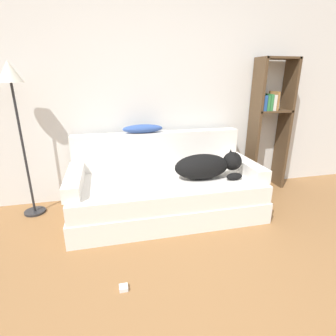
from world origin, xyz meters
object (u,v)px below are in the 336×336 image
at_px(dog, 207,166).
at_px(bookshelf, 270,118).
at_px(couch, 166,196).
at_px(floor_lamp, 13,93).
at_px(power_adapter, 124,288).
at_px(laptop, 148,183).
at_px(throw_pillow, 143,129).

height_order(dog, bookshelf, bookshelf).
xyz_separation_m(couch, floor_lamp, (-1.41, 0.33, 1.08)).
bearing_deg(power_adapter, dog, 43.95).
relative_size(dog, laptop, 2.31).
bearing_deg(power_adapter, laptop, 69.89).
height_order(couch, floor_lamp, floor_lamp).
relative_size(laptop, bookshelf, 0.19).
bearing_deg(couch, dog, -11.05).
bearing_deg(power_adapter, couch, 61.99).
bearing_deg(bookshelf, couch, -163.45).
relative_size(bookshelf, floor_lamp, 1.05).
distance_m(throw_pillow, power_adapter, 1.70).
height_order(couch, throw_pillow, throw_pillow).
xyz_separation_m(dog, floor_lamp, (-1.84, 0.42, 0.74)).
distance_m(throw_pillow, bookshelf, 1.63).
bearing_deg(floor_lamp, throw_pillow, 3.09).
bearing_deg(laptop, dog, -3.69).
relative_size(bookshelf, power_adapter, 26.98).
xyz_separation_m(couch, laptop, (-0.21, -0.10, 0.21)).
height_order(couch, bookshelf, bookshelf).
height_order(dog, power_adapter, dog).
distance_m(dog, bookshelf, 1.21).
height_order(floor_lamp, power_adapter, floor_lamp).
bearing_deg(dog, throw_pillow, 141.28).
distance_m(couch, throw_pillow, 0.80).
height_order(laptop, power_adapter, laptop).
height_order(laptop, bookshelf, bookshelf).
distance_m(couch, floor_lamp, 1.81).
bearing_deg(couch, power_adapter, -118.01).
relative_size(throw_pillow, power_adapter, 7.45).
bearing_deg(couch, throw_pillow, 113.61).
xyz_separation_m(laptop, bookshelf, (1.66, 0.53, 0.52)).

